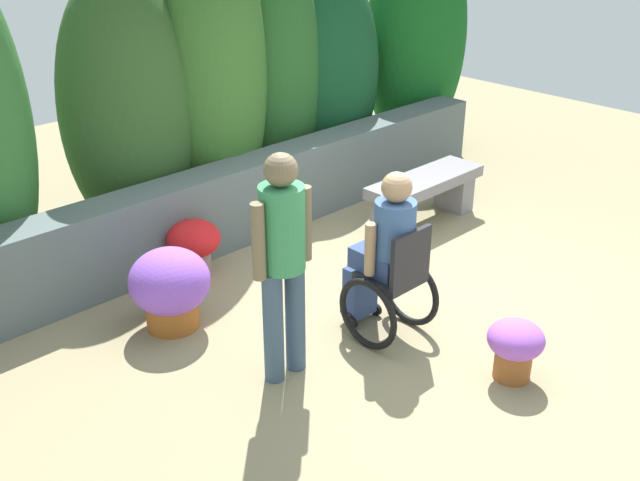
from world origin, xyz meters
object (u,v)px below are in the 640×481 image
Objects in this scene: stone_bench at (425,192)px; flower_pot_purple_near at (515,345)px; flower_pot_red_accent at (194,244)px; flower_pot_terracotta_by_wall at (170,287)px; person_standing_companion at (283,254)px; person_in_wheelchair at (387,261)px.

flower_pot_purple_near is (-1.60, -2.09, -0.07)m from stone_bench.
stone_bench is 2.42m from flower_pot_red_accent.
flower_pot_red_accent is at bearing 41.89° from flower_pot_terracotta_by_wall.
person_standing_companion reaches higher than flower_pot_terracotta_by_wall.
flower_pot_terracotta_by_wall is (-2.93, 0.11, 0.02)m from stone_bench.
flower_pot_red_accent is (-0.74, 2.74, 0.06)m from flower_pot_purple_near.
person_standing_companion is (-2.71, -0.96, 0.62)m from stone_bench.
person_in_wheelchair reaches higher than flower_pot_red_accent.
flower_pot_red_accent is at bearing 68.75° from person_standing_companion.
stone_bench is at bearing -15.52° from flower_pot_red_accent.
flower_pot_terracotta_by_wall is (-1.33, 2.21, 0.08)m from flower_pot_purple_near.
flower_pot_purple_near is at bearing -119.82° from stone_bench.
stone_bench is at bearing 52.64° from flower_pot_purple_near.
flower_pot_terracotta_by_wall is at bearing 126.81° from person_in_wheelchair.
flower_pot_purple_near is at bearing -74.98° from flower_pot_red_accent.
flower_pot_terracotta_by_wall reaches higher than stone_bench.
person_in_wheelchair is 1.08m from flower_pot_purple_near.
flower_pot_purple_near is (1.11, -1.14, -0.68)m from person_standing_companion.
flower_pot_terracotta_by_wall is at bearing 93.59° from person_standing_companion.
person_in_wheelchair reaches higher than flower_pot_purple_near.
person_standing_companion is (-0.89, 0.14, 0.32)m from person_in_wheelchair.
flower_pot_red_accent is at bearing 100.68° from person_in_wheelchair.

